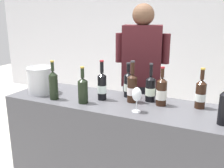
{
  "coord_description": "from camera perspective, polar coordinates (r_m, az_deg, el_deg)",
  "views": [
    {
      "loc": [
        0.74,
        -1.86,
        1.62
      ],
      "look_at": [
        -0.13,
        0.0,
        1.05
      ],
      "focal_mm": 40.74,
      "sensor_mm": 36.0,
      "label": 1
    }
  ],
  "objects": [
    {
      "name": "wall_back",
      "position": [
        4.53,
        15.97,
        12.02
      ],
      "size": [
        8.0,
        0.1,
        2.8
      ],
      "primitive_type": "cube",
      "color": "white",
      "rests_on": "ground_plane"
    },
    {
      "name": "counter",
      "position": [
        2.32,
        2.99,
        -14.89
      ],
      "size": [
        2.12,
        0.58,
        0.9
      ],
      "primitive_type": "cube",
      "color": "#4C4C51",
      "rests_on": "ground_plane"
    },
    {
      "name": "wine_bottle_0",
      "position": [
        2.16,
        8.61,
        -1.03
      ],
      "size": [
        0.09,
        0.09,
        0.33
      ],
      "color": "black",
      "rests_on": "counter"
    },
    {
      "name": "wine_bottle_1",
      "position": [
        2.08,
        11.04,
        -1.7
      ],
      "size": [
        0.08,
        0.08,
        0.32
      ],
      "color": "black",
      "rests_on": "counter"
    },
    {
      "name": "wine_bottle_2",
      "position": [
        2.18,
        -2.22,
        -0.38
      ],
      "size": [
        0.08,
        0.08,
        0.34
      ],
      "color": "black",
      "rests_on": "counter"
    },
    {
      "name": "wine_bottle_3",
      "position": [
        2.24,
        -12.99,
        -0.07
      ],
      "size": [
        0.08,
        0.08,
        0.34
      ],
      "color": "black",
      "rests_on": "counter"
    },
    {
      "name": "wine_bottle_4",
      "position": [
        2.1,
        19.27,
        -2.06
      ],
      "size": [
        0.08,
        0.08,
        0.32
      ],
      "color": "black",
      "rests_on": "counter"
    },
    {
      "name": "wine_bottle_5",
      "position": [
        2.11,
        -6.55,
        -1.24
      ],
      "size": [
        0.08,
        0.08,
        0.31
      ],
      "color": "black",
      "rests_on": "counter"
    },
    {
      "name": "wine_bottle_6",
      "position": [
        1.84,
        23.92,
        -4.54
      ],
      "size": [
        0.07,
        0.07,
        0.33
      ],
      "color": "black",
      "rests_on": "counter"
    },
    {
      "name": "wine_bottle_8",
      "position": [
        2.12,
        4.55,
        -0.81
      ],
      "size": [
        0.08,
        0.08,
        0.35
      ],
      "color": "black",
      "rests_on": "counter"
    },
    {
      "name": "wine_bottle_9",
      "position": [
        2.26,
        3.62,
        -0.07
      ],
      "size": [
        0.08,
        0.08,
        0.31
      ],
      "color": "black",
      "rests_on": "counter"
    },
    {
      "name": "wine_glass",
      "position": [
        1.91,
        5.58,
        -2.54
      ],
      "size": [
        0.07,
        0.07,
        0.19
      ],
      "color": "silver",
      "rests_on": "counter"
    },
    {
      "name": "ice_bucket",
      "position": [
        2.45,
        -15.78,
        0.85
      ],
      "size": [
        0.24,
        0.24,
        0.25
      ],
      "color": "silver",
      "rests_on": "counter"
    },
    {
      "name": "person_server",
      "position": [
        2.69,
        6.52,
        -1.36
      ],
      "size": [
        0.53,
        0.33,
        1.72
      ],
      "color": "black",
      "rests_on": "ground_plane"
    }
  ]
}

